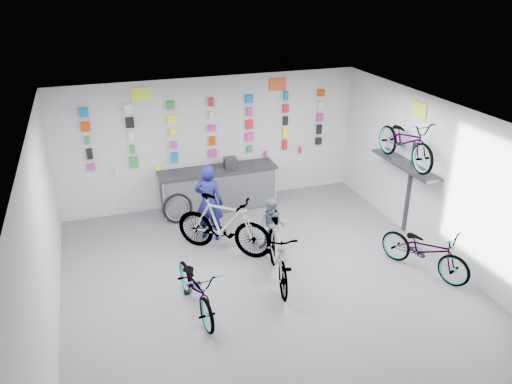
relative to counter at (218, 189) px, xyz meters
name	(u,v)px	position (x,y,z in m)	size (l,w,h in m)	color
floor	(272,293)	(0.00, -3.54, -0.49)	(8.00, 8.00, 0.00)	#4E4E52
ceiling	(275,127)	(0.00, -3.54, 2.51)	(8.00, 8.00, 0.00)	white
wall_back	(212,142)	(0.00, 0.46, 1.01)	(7.00, 7.00, 0.00)	silver
wall_left	(42,253)	(-3.50, -3.54, 1.01)	(8.00, 8.00, 0.00)	silver
wall_right	(452,188)	(3.50, -3.54, 1.01)	(8.00, 8.00, 0.00)	silver
counter	(218,189)	(0.00, 0.00, 0.00)	(2.70, 0.66, 1.00)	black
merch_wall	(210,130)	(-0.05, 0.39, 1.31)	(5.57, 0.08, 1.56)	#AC2583
wall_bracket	(406,168)	(3.33, -2.34, 0.98)	(0.39, 1.90, 2.00)	#333338
sign_left	(141,95)	(-1.50, 0.44, 2.23)	(0.42, 0.02, 0.30)	#D0E332
sign_right	(278,84)	(1.60, 0.44, 2.23)	(0.42, 0.02, 0.30)	#D64F28
sign_side	(420,110)	(3.48, -2.34, 2.16)	(0.02, 0.40, 0.30)	#D0E332
bike_left	(196,287)	(-1.34, -3.57, -0.04)	(0.60, 1.71, 0.90)	gray
bike_center	(278,254)	(0.22, -3.20, 0.06)	(0.52, 1.83, 1.10)	gray
bike_right	(425,250)	(2.88, -3.81, -0.02)	(0.62, 1.77, 0.93)	gray
bike_service	(223,225)	(-0.41, -1.92, 0.12)	(0.57, 2.01, 1.21)	gray
bike_wall	(406,141)	(3.25, -2.34, 1.57)	(0.63, 1.80, 0.95)	gray
clerk	(209,202)	(-0.53, -1.28, 0.33)	(0.60, 0.39, 1.63)	#11144C
customer	(272,225)	(0.52, -2.16, 0.07)	(0.54, 0.42, 1.11)	#505C72
spare_wheel	(178,208)	(-1.03, -0.37, -0.15)	(0.70, 0.30, 0.68)	black
register	(230,163)	(0.31, 0.01, 0.62)	(0.28, 0.30, 0.22)	black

